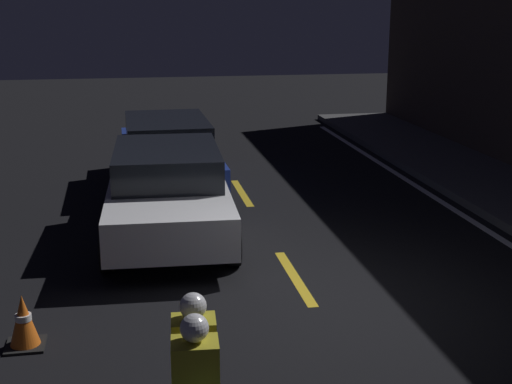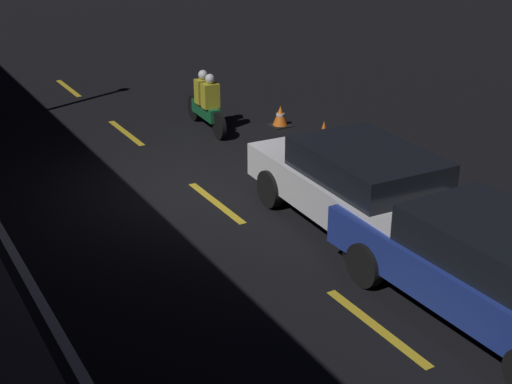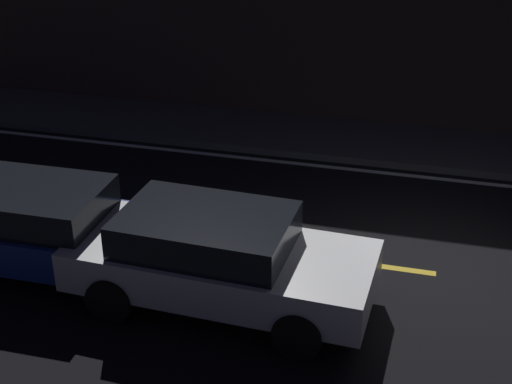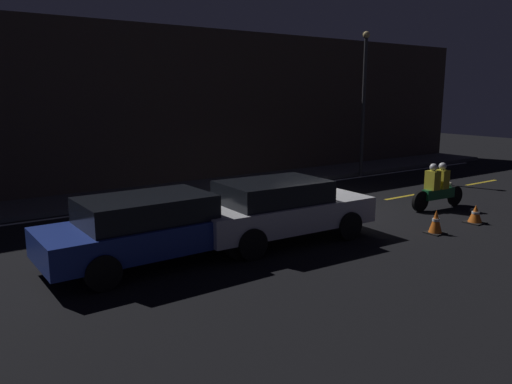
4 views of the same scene
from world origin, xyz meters
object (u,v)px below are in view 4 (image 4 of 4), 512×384
(motorcycle, at_px, (437,187))
(traffic_cone_near, at_px, (436,222))
(sedan_blue, at_px, (154,227))
(traffic_cone_mid, at_px, (475,214))
(street_lamp, at_px, (364,97))
(sedan_white, at_px, (279,208))

(motorcycle, xyz_separation_m, traffic_cone_near, (-2.33, -1.63, -0.35))
(sedan_blue, xyz_separation_m, traffic_cone_mid, (8.22, -1.94, -0.51))
(traffic_cone_mid, height_order, street_lamp, street_lamp)
(street_lamp, bearing_deg, sedan_white, -147.75)
(traffic_cone_near, bearing_deg, sedan_white, 153.07)
(sedan_white, xyz_separation_m, traffic_cone_near, (3.49, -1.77, -0.48))
(traffic_cone_near, relative_size, street_lamp, 0.10)
(sedan_blue, bearing_deg, motorcycle, -2.85)
(traffic_cone_near, distance_m, street_lamp, 9.01)
(motorcycle, distance_m, street_lamp, 6.47)
(traffic_cone_near, xyz_separation_m, street_lamp, (4.83, 7.02, 2.94))
(motorcycle, relative_size, traffic_cone_near, 3.57)
(traffic_cone_near, bearing_deg, traffic_cone_mid, 0.54)
(sedan_white, bearing_deg, traffic_cone_near, -24.60)
(traffic_cone_mid, bearing_deg, sedan_white, 161.41)
(sedan_blue, relative_size, motorcycle, 2.16)
(sedan_white, distance_m, street_lamp, 10.14)
(traffic_cone_near, bearing_deg, sedan_blue, 163.21)
(traffic_cone_mid, bearing_deg, street_lamp, 66.15)
(sedan_blue, bearing_deg, traffic_cone_near, -17.53)
(motorcycle, bearing_deg, sedan_blue, -178.08)
(motorcycle, bearing_deg, sedan_white, -177.32)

